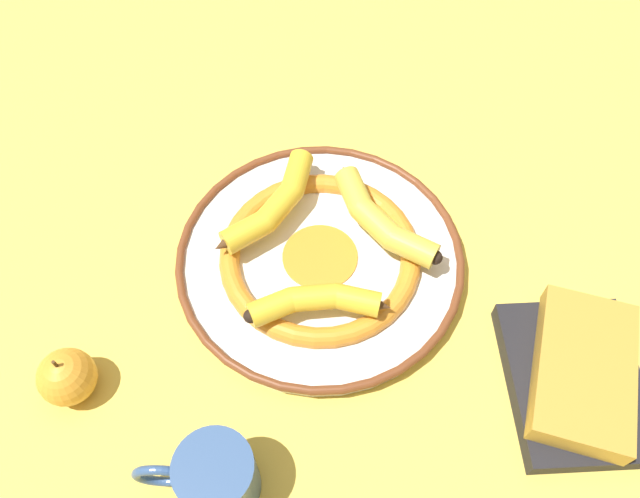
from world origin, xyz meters
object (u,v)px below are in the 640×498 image
Objects in this scene: banana_a at (378,218)px; banana_c at (273,205)px; decorative_bowl at (320,258)px; coffee_mug at (215,477)px; book_stack at (578,375)px; banana_b at (317,301)px; apple at (67,377)px.

banana_c is (0.14, -0.04, -0.00)m from banana_a.
decorative_bowl is 0.32m from coffee_mug.
banana_c reaches higher than book_stack.
banana_b is 0.16m from banana_c.
banana_b is at bearing -171.03° from apple.
coffee_mug reaches higher than banana_b.
decorative_bowl is at bearing -103.05° from banana_a.
banana_a is at bearing -118.87° from coffee_mug.
banana_a is at bearing 54.63° from book_stack.
banana_c is 0.73× the size of book_stack.
banana_a is 1.14× the size of banana_c.
apple is at bearing 22.53° from decorative_bowl.
apple is at bearing -99.46° from banana_a.
banana_a reaches higher than banana_b.
coffee_mug is 0.22m from apple.
book_stack is 0.44m from coffee_mug.
apple is (0.41, 0.16, -0.02)m from banana_a.
banana_b reaches higher than decorative_bowl.
decorative_bowl is 4.82× the size of apple.
decorative_bowl is 2.14× the size of banana_a.
apple is at bearing 168.71° from banana_c.
banana_a is 0.39m from coffee_mug.
book_stack is (-0.34, 0.28, -0.03)m from banana_c.
banana_a reaches higher than book_stack.
coffee_mug is at bearing -69.04° from banana_a.
book_stack is at bearing 142.88° from decorative_bowl.
apple is (0.27, 0.20, -0.02)m from banana_c.
banana_a is 0.83× the size of book_stack.
banana_c is at bearing 65.08° from book_stack.
coffee_mug is (0.24, 0.30, -0.01)m from banana_a.
apple is (0.17, -0.14, -0.01)m from coffee_mug.
book_stack is 0.61m from apple.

